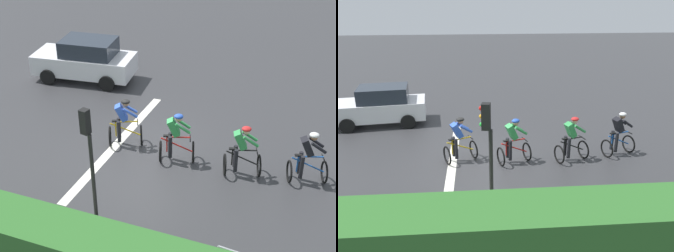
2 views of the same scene
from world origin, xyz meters
The scene contains 8 objects.
ground_plane centered at (0.00, 0.00, 0.00)m, with size 80.00×80.00×0.00m, color #333335.
road_marking_stop_line centered at (0.00, -0.76, 0.00)m, with size 7.00×0.30×0.01m, color silver.
cyclist_lead centered at (-0.10, 5.33, 0.80)m, with size 1.00×1.24×1.66m.
cyclist_second centered at (0.26, 3.47, 0.80)m, with size 0.99×1.24×1.66m.
cyclist_mid centered at (0.27, 1.40, 0.80)m, with size 1.00×1.24×1.66m.
cyclist_fourth centered at (-0.02, -0.50, 0.80)m, with size 1.08×1.27×1.66m.
car_white centered at (-4.17, -4.23, 0.87)m, with size 2.27×4.28×1.76m.
traffic_light_near_crossing centered at (3.75, 0.44, 2.22)m, with size 0.23×0.31×3.34m.
Camera 2 is at (11.40, 0.25, 5.73)m, focal length 37.39 mm.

